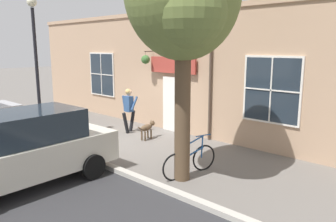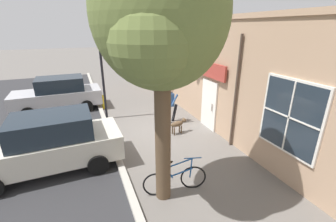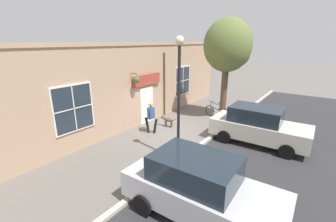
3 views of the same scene
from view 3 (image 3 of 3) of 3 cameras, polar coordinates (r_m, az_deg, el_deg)
The scene contains 11 objects.
ground_plane at distance 11.94m, azimuth 0.94°, elevation -5.55°, with size 90.00×90.00×0.00m, color #66605B.
curb_and_road at distance 10.14m, azimuth 29.82°, elevation -12.28°, with size 10.10×28.00×0.12m.
storefront_facade at distance 12.71m, azimuth -7.70°, elevation 6.56°, with size 0.95×18.00×4.58m.
pedestrian_walking at distance 11.62m, azimuth -4.34°, elevation -0.94°, with size 0.73×0.57×1.68m.
dog_on_leash at distance 12.61m, azimuth -0.12°, elevation -2.21°, with size 0.99×0.34×0.64m.
street_tree_by_curb at distance 13.88m, azimuth 15.16°, elevation 15.32°, with size 2.78×2.55×5.95m.
leaning_bicycle at distance 14.56m, azimuth 12.29°, elevation -0.09°, with size 1.72×0.34×1.01m.
parked_car_nearest_curb at distance 6.43m, azimuth 7.99°, elevation -18.65°, with size 4.34×2.02×1.75m.
parked_car_mid_block at distance 11.29m, azimuth 21.90°, elevation -3.43°, with size 4.34×2.02×1.75m.
street_lamp at distance 8.29m, azimuth 2.81°, elevation 7.00°, with size 0.32×0.32×4.83m.
fire_hydrant at distance 8.16m, azimuth -3.80°, elevation -14.02°, with size 0.34×0.20×0.77m.
Camera 3 is at (6.30, -9.02, 4.64)m, focal length 24.00 mm.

